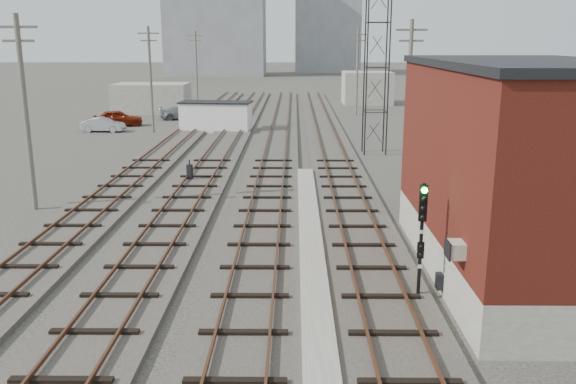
{
  "coord_description": "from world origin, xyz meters",
  "views": [
    {
      "loc": [
        -0.15,
        -7.86,
        7.82
      ],
      "look_at": [
        -0.39,
        14.67,
        2.2
      ],
      "focal_mm": 38.0,
      "sensor_mm": 36.0,
      "label": 1
    }
  ],
  "objects_px": {
    "site_trailer": "(216,116)",
    "car_silver": "(103,125)",
    "signal_mast": "(422,234)",
    "car_grey": "(182,113)",
    "switch_stand": "(190,172)",
    "car_red": "(118,118)"
  },
  "relations": [
    {
      "from": "signal_mast",
      "to": "site_trailer",
      "type": "relative_size",
      "value": 0.57
    },
    {
      "from": "car_grey",
      "to": "site_trailer",
      "type": "bearing_deg",
      "value": -163.16
    },
    {
      "from": "switch_stand",
      "to": "site_trailer",
      "type": "xyz_separation_m",
      "value": [
        -0.99,
        19.94,
        0.75
      ]
    },
    {
      "from": "site_trailer",
      "to": "car_silver",
      "type": "relative_size",
      "value": 1.72
    },
    {
      "from": "signal_mast",
      "to": "car_silver",
      "type": "height_order",
      "value": "signal_mast"
    },
    {
      "from": "signal_mast",
      "to": "switch_stand",
      "type": "bearing_deg",
      "value": 121.4
    },
    {
      "from": "car_silver",
      "to": "car_red",
      "type": "bearing_deg",
      "value": -1.25
    },
    {
      "from": "switch_stand",
      "to": "car_red",
      "type": "height_order",
      "value": "car_red"
    },
    {
      "from": "signal_mast",
      "to": "car_grey",
      "type": "relative_size",
      "value": 0.82
    },
    {
      "from": "site_trailer",
      "to": "car_silver",
      "type": "height_order",
      "value": "site_trailer"
    },
    {
      "from": "signal_mast",
      "to": "car_grey",
      "type": "distance_m",
      "value": 46.85
    },
    {
      "from": "switch_stand",
      "to": "car_silver",
      "type": "relative_size",
      "value": 0.32
    },
    {
      "from": "car_red",
      "to": "car_grey",
      "type": "xyz_separation_m",
      "value": [
        5.08,
        5.17,
        -0.11
      ]
    },
    {
      "from": "car_silver",
      "to": "signal_mast",
      "type": "bearing_deg",
      "value": -146.22
    },
    {
      "from": "car_grey",
      "to": "signal_mast",
      "type": "bearing_deg",
      "value": -172.67
    },
    {
      "from": "signal_mast",
      "to": "site_trailer",
      "type": "distance_m",
      "value": 37.53
    },
    {
      "from": "site_trailer",
      "to": "signal_mast",
      "type": "bearing_deg",
      "value": -67.74
    },
    {
      "from": "switch_stand",
      "to": "car_red",
      "type": "relative_size",
      "value": 0.27
    },
    {
      "from": "site_trailer",
      "to": "switch_stand",
      "type": "bearing_deg",
      "value": -81.55
    },
    {
      "from": "car_grey",
      "to": "car_red",
      "type": "bearing_deg",
      "value": 123.78
    },
    {
      "from": "car_red",
      "to": "car_grey",
      "type": "height_order",
      "value": "car_red"
    },
    {
      "from": "car_grey",
      "to": "switch_stand",
      "type": "bearing_deg",
      "value": 179.33
    }
  ]
}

